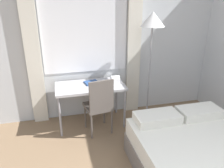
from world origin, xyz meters
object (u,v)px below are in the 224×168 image
desk_chair (99,103)px  telephone (115,80)px  standing_lamp (152,27)px  book (92,83)px  desk (90,89)px

desk_chair → telephone: 0.53m
telephone → standing_lamp: bearing=-3.3°
desk_chair → book: bearing=88.4°
desk_chair → standing_lamp: bearing=8.1°
book → telephone: bearing=-11.4°
desk → telephone: bearing=-0.1°
desk_chair → book: (-0.05, 0.40, 0.20)m
desk → standing_lamp: (1.03, -0.04, 0.97)m
desk_chair → book: size_ratio=3.71×
desk_chair → standing_lamp: 1.47m
desk_chair → telephone: (0.34, 0.32, 0.25)m
desk_chair → standing_lamp: (0.94, 0.28, 1.10)m
desk → telephone: telephone is taller
desk_chair → telephone: desk_chair is taller
desk → telephone: 0.44m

